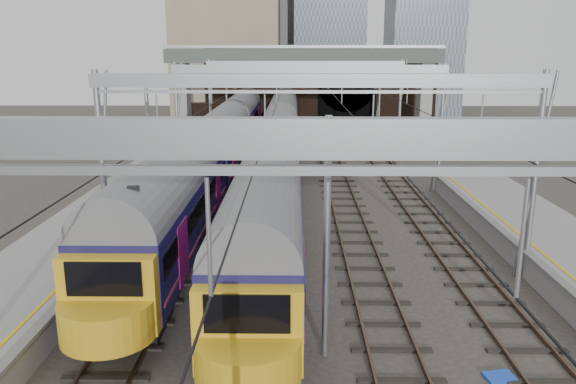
{
  "coord_description": "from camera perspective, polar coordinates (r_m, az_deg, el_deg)",
  "views": [
    {
      "loc": [
        -0.91,
        -12.81,
        8.63
      ],
      "look_at": [
        -1.19,
        12.02,
        2.4
      ],
      "focal_mm": 35.0,
      "sensor_mm": 36.0,
      "label": 1
    }
  ],
  "objects": [
    {
      "name": "equip_cover_b",
      "position": [
        23.94,
        -0.89,
        -6.91
      ],
      "size": [
        1.13,
        0.93,
        0.11
      ],
      "primitive_type": "cube",
      "rotation": [
        0.0,
        0.0,
        0.29
      ],
      "color": "blue",
      "rests_on": "ground"
    },
    {
      "name": "overbridge",
      "position": [
        58.83,
        1.57,
        12.75
      ],
      "size": [
        28.0,
        3.0,
        9.25
      ],
      "color": "gray",
      "rests_on": "ground"
    },
    {
      "name": "overhead_line",
      "position": [
        34.37,
        2.2,
        10.63
      ],
      "size": [
        16.8,
        80.0,
        8.0
      ],
      "color": "gray",
      "rests_on": "ground"
    },
    {
      "name": "train_main",
      "position": [
        44.29,
        -0.77,
        6.07
      ],
      "size": [
        2.76,
        63.75,
        4.76
      ],
      "color": "black",
      "rests_on": "ground"
    },
    {
      "name": "equip_cover_c",
      "position": [
        17.03,
        20.69,
        -17.19
      ],
      "size": [
        0.88,
        0.69,
        0.09
      ],
      "primitive_type": "cube",
      "rotation": [
        0.0,
        0.0,
        0.18
      ],
      "color": "blue",
      "rests_on": "ground"
    },
    {
      "name": "train_second",
      "position": [
        38.96,
        -6.89,
        4.9
      ],
      "size": [
        2.79,
        48.4,
        4.8
      ],
      "color": "black",
      "rests_on": "ground"
    },
    {
      "name": "signal_near_left",
      "position": [
        17.52,
        -14.99,
        -4.99
      ],
      "size": [
        0.37,
        0.47,
        4.83
      ],
      "rotation": [
        0.0,
        0.0,
        0.18
      ],
      "color": "black",
      "rests_on": "ground"
    },
    {
      "name": "retaining_wall",
      "position": [
        64.92,
        2.73,
        10.27
      ],
      "size": [
        28.0,
        2.75,
        9.0
      ],
      "color": "black",
      "rests_on": "ground"
    },
    {
      "name": "tracks",
      "position": [
        29.13,
        2.41,
        -3.12
      ],
      "size": [
        14.4,
        80.0,
        0.22
      ],
      "color": "#4C3828",
      "rests_on": "ground"
    }
  ]
}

